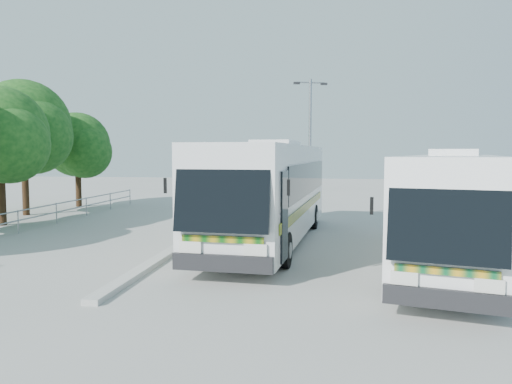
% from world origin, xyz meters
% --- Properties ---
extents(ground, '(100.00, 100.00, 0.00)m').
position_xyz_m(ground, '(0.00, 0.00, 0.00)').
color(ground, '#A2A29D').
rests_on(ground, ground).
extents(kerb_divider, '(0.40, 16.00, 0.15)m').
position_xyz_m(kerb_divider, '(-2.30, 2.00, 0.07)').
color(kerb_divider, '#B2B2AD').
rests_on(kerb_divider, ground).
extents(railing, '(0.06, 22.00, 1.00)m').
position_xyz_m(railing, '(-10.00, 4.00, 0.74)').
color(railing, gray).
rests_on(railing, ground).
extents(tree_far_c, '(4.97, 4.69, 6.49)m').
position_xyz_m(tree_far_c, '(-12.12, 5.10, 4.26)').
color(tree_far_c, '#382314').
rests_on(tree_far_c, ground).
extents(tree_far_d, '(5.62, 5.30, 7.33)m').
position_xyz_m(tree_far_d, '(-13.31, 8.80, 4.82)').
color(tree_far_d, '#382314').
rests_on(tree_far_d, ground).
extents(tree_far_e, '(4.54, 4.28, 5.92)m').
position_xyz_m(tree_far_e, '(-12.63, 13.30, 3.89)').
color(tree_far_e, '#382314').
rests_on(tree_far_e, ground).
extents(coach_main, '(3.69, 13.39, 3.67)m').
position_xyz_m(coach_main, '(0.77, 2.55, 2.01)').
color(coach_main, silver).
rests_on(coach_main, ground).
extents(coach_adjacent, '(5.19, 12.17, 3.32)m').
position_xyz_m(coach_adjacent, '(6.63, -0.48, 1.82)').
color(coach_adjacent, white).
rests_on(coach_adjacent, ground).
extents(lamppost, '(1.67, 0.73, 7.04)m').
position_xyz_m(lamppost, '(2.00, 8.99, 3.89)').
color(lamppost, gray).
rests_on(lamppost, ground).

